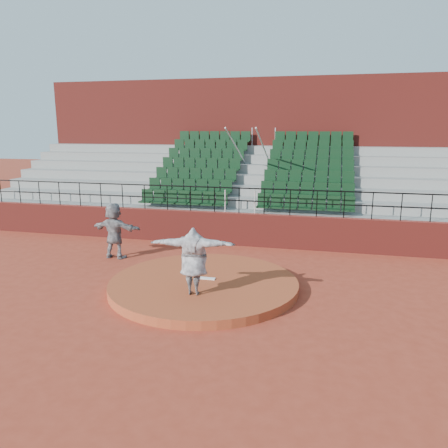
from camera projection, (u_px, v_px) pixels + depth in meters
The scene contains 9 objects.
ground at pixel (204, 288), 12.80m from camera, with size 90.00×90.00×0.00m, color #973522.
pitchers_mound at pixel (204, 284), 12.77m from camera, with size 5.50×5.50×0.25m, color #A04324.
pitching_rubber at pixel (205, 278), 12.88m from camera, with size 0.60×0.15×0.03m, color white.
boundary_wall at pixel (239, 229), 17.40m from camera, with size 24.00×0.30×1.30m, color maroon.
wall_railing at pixel (239, 195), 17.10m from camera, with size 24.04×0.05×1.03m.
seating_deck at pixel (255, 196), 20.68m from camera, with size 24.00×5.97×4.63m.
press_box_facade at pixel (267, 147), 23.98m from camera, with size 24.00×3.00×7.10m, color maroon.
pitcher at pixel (194, 261), 11.53m from camera, with size 2.25×0.61×1.83m, color black.
fielder at pixel (114, 231), 15.60m from camera, with size 1.88×0.60×2.02m, color black.
Camera 1 is at (3.44, -11.60, 4.62)m, focal length 35.00 mm.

